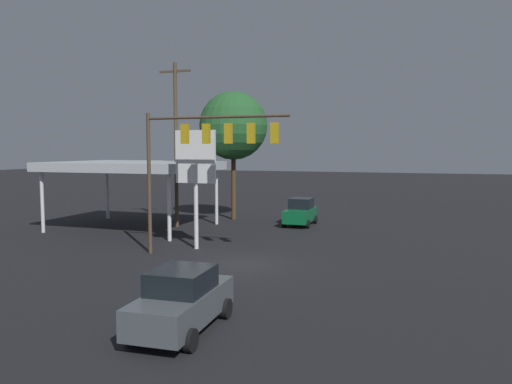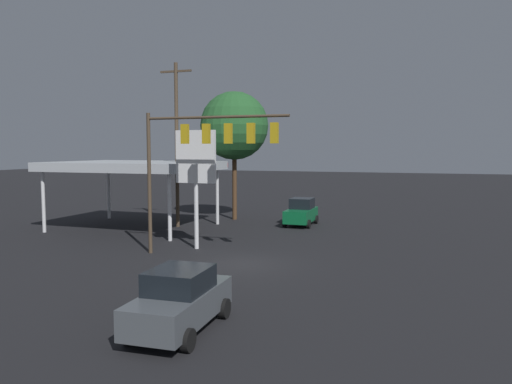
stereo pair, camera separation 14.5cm
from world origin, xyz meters
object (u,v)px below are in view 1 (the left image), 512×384
Objects in this scene: traffic_signal_assembly at (205,145)px; price_sign at (196,163)px; street_tree at (233,126)px; hatchback_crossing at (300,212)px; utility_pole at (176,142)px; sedan_waiting at (182,300)px.

traffic_signal_assembly is 1.18× the size of price_sign.
street_tree is (3.73, -13.43, 1.62)m from traffic_signal_assembly.
traffic_signal_assembly is 2.05× the size of hatchback_crossing.
price_sign reaches higher than hatchback_crossing.
utility_pole is 1.76× the size of price_sign.
price_sign is (1.41, -1.85, -0.94)m from traffic_signal_assembly.
price_sign reaches higher than sedan_waiting.
street_tree reaches higher than sedan_waiting.
traffic_signal_assembly is 1.74× the size of sedan_waiting.
price_sign is 1.47× the size of sedan_waiting.
street_tree is at bearing -74.50° from traffic_signal_assembly.
sedan_waiting is (-3.70, 9.75, -4.79)m from traffic_signal_assembly.
traffic_signal_assembly is 2.51m from price_sign.
utility_pole reaches higher than street_tree.
traffic_signal_assembly reaches higher than hatchback_crossing.
hatchback_crossing is 0.38× the size of street_tree.
hatchback_crossing reaches higher than sedan_waiting.
utility_pole is 2.59× the size of sedan_waiting.
utility_pole is at bearing -54.22° from traffic_signal_assembly.
sedan_waiting is 25.17m from street_tree.
sedan_waiting is at bearing 4.52° from hatchback_crossing.
street_tree is (-2.46, -4.84, 1.27)m from utility_pole.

